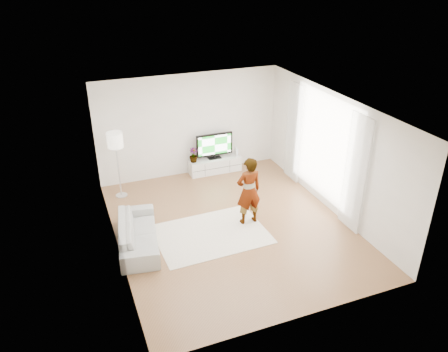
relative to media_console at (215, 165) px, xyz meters
name	(u,v)px	position (x,y,z in m)	size (l,w,h in m)	color
floor	(231,226)	(-0.63, -2.76, -0.21)	(6.00, 6.00, 0.00)	#976B44
ceiling	(232,107)	(-0.63, -2.76, 2.59)	(6.00, 6.00, 0.00)	white
wall_left	(112,191)	(-3.13, -2.76, 1.19)	(0.02, 6.00, 2.80)	white
wall_right	(332,153)	(1.87, -2.76, 1.19)	(0.02, 6.00, 2.80)	white
wall_back	(190,125)	(-0.63, 0.24, 1.19)	(5.00, 0.02, 2.80)	white
wall_front	(305,250)	(-0.63, -5.76, 1.19)	(5.00, 0.02, 2.80)	white
window	(325,147)	(1.85, -2.46, 1.24)	(0.01, 2.60, 2.50)	white
curtain_near	(355,174)	(1.77, -3.76, 1.14)	(0.04, 0.70, 2.60)	white
curtain_far	(294,133)	(1.77, -1.16, 1.14)	(0.04, 0.70, 2.60)	white
media_console	(215,165)	(0.00, 0.00, 0.00)	(1.46, 0.42, 0.41)	silver
television	(214,145)	(0.00, 0.03, 0.60)	(1.04, 0.20, 0.72)	black
game_console	(236,151)	(0.64, 0.00, 0.33)	(0.08, 0.19, 0.25)	white
potted_plant	(193,155)	(-0.62, 0.00, 0.41)	(0.22, 0.22, 0.40)	#3F7238
rug	(211,234)	(-1.16, -2.90, -0.20)	(2.38, 1.71, 0.01)	white
player	(249,191)	(-0.21, -2.73, 0.60)	(0.58, 0.38, 1.59)	#334772
sofa	(138,233)	(-2.71, -2.70, 0.08)	(1.96, 0.76, 0.57)	#AFB0AB
floor_lamp	(115,143)	(-2.70, -0.43, 1.24)	(0.38, 0.38, 1.71)	silver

